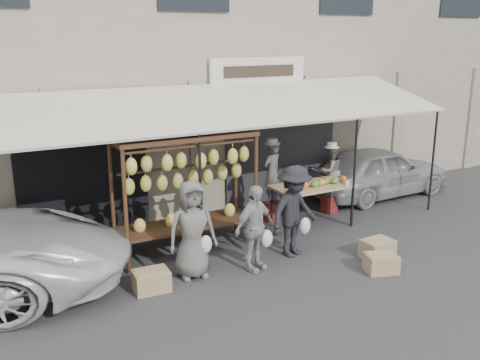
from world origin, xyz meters
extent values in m
plane|color=#2D2D30|center=(0.00, 0.00, 0.00)|extent=(90.00, 90.00, 0.00)
cube|color=tan|center=(0.00, 6.50, 3.50)|extent=(24.00, 6.00, 7.00)
cube|color=#232328|center=(2.20, 3.46, 1.25)|extent=(3.00, 0.10, 2.50)
cube|color=black|center=(-2.50, 3.46, 1.25)|extent=(2.60, 0.10, 2.50)
cube|color=silver|center=(1.50, 3.40, 3.15)|extent=(2.40, 0.10, 0.60)
cube|color=beige|center=(0.00, 2.30, 2.60)|extent=(10.00, 2.34, 0.63)
cylinder|color=black|center=(-1.00, 1.15, 1.15)|extent=(0.05, 0.05, 2.30)
cylinder|color=black|center=(2.50, 1.15, 1.15)|extent=(0.05, 0.05, 2.30)
cylinder|color=black|center=(4.80, 1.15, 1.15)|extent=(0.05, 0.05, 2.30)
cylinder|color=#3A2214|center=(-2.35, 1.17, 1.10)|extent=(0.07, 0.07, 2.20)
cylinder|color=#3A2214|center=(0.15, 1.17, 1.10)|extent=(0.07, 0.07, 2.20)
cylinder|color=#3A2214|center=(-2.35, 1.97, 1.10)|extent=(0.07, 0.07, 2.20)
cylinder|color=#3A2214|center=(0.15, 1.97, 1.10)|extent=(0.07, 0.07, 2.20)
cube|color=#3A2214|center=(-1.10, 1.57, 2.20)|extent=(2.60, 0.90, 0.07)
cylinder|color=#3A2214|center=(-1.10, 1.22, 2.08)|extent=(2.50, 0.05, 0.05)
cylinder|color=#3A2214|center=(-1.10, 1.92, 2.08)|extent=(2.50, 0.05, 0.05)
cylinder|color=#3A2214|center=(-1.10, 1.57, 1.65)|extent=(2.50, 0.05, 0.05)
cube|color=#3A2214|center=(-1.10, 1.57, 0.55)|extent=(2.50, 0.80, 0.05)
ellipsoid|color=#DECB5C|center=(-2.20, 1.22, 1.86)|extent=(0.20, 0.18, 0.30)
ellipsoid|color=#DECB5C|center=(-1.89, 1.37, 1.84)|extent=(0.20, 0.18, 0.30)
ellipsoid|color=#DECB5C|center=(-1.57, 1.22, 1.85)|extent=(0.20, 0.18, 0.30)
ellipsoid|color=#DECB5C|center=(-1.26, 1.37, 1.82)|extent=(0.20, 0.18, 0.30)
ellipsoid|color=#DECB5C|center=(-0.95, 1.22, 1.81)|extent=(0.20, 0.18, 0.30)
ellipsoid|color=#DECB5C|center=(-0.63, 1.37, 1.81)|extent=(0.20, 0.18, 0.30)
ellipsoid|color=#DECB5C|center=(-0.32, 1.22, 1.82)|extent=(0.20, 0.18, 0.30)
ellipsoid|color=#DECB5C|center=(0.00, 1.37, 1.80)|extent=(0.20, 0.18, 0.30)
ellipsoid|color=#DECB5C|center=(-2.15, 1.57, 1.42)|extent=(0.20, 0.18, 0.30)
ellipsoid|color=#DECB5C|center=(-1.85, 1.57, 1.43)|extent=(0.20, 0.18, 0.30)
ellipsoid|color=#DECB5C|center=(-1.55, 1.57, 1.40)|extent=(0.20, 0.18, 0.30)
ellipsoid|color=#DECB5C|center=(-1.25, 1.57, 1.40)|extent=(0.20, 0.18, 0.30)
ellipsoid|color=#DECB5C|center=(-0.95, 1.57, 1.42)|extent=(0.20, 0.18, 0.30)
ellipsoid|color=#DECB5C|center=(-0.65, 1.57, 1.40)|extent=(0.20, 0.18, 0.30)
ellipsoid|color=#DECB5C|center=(-0.35, 1.57, 1.44)|extent=(0.20, 0.18, 0.30)
ellipsoid|color=#DECB5C|center=(-0.05, 1.57, 1.45)|extent=(0.20, 0.18, 0.30)
cube|color=tan|center=(1.79, 1.60, 0.88)|extent=(1.70, 0.90, 0.05)
cylinder|color=black|center=(1.02, 1.23, 0.42)|extent=(0.04, 0.04, 0.85)
cylinder|color=black|center=(2.56, 1.23, 0.42)|extent=(0.04, 0.04, 0.85)
cylinder|color=black|center=(1.02, 1.97, 0.42)|extent=(0.04, 0.04, 0.85)
cylinder|color=black|center=(2.56, 1.97, 0.42)|extent=(0.04, 0.04, 0.85)
ellipsoid|color=orange|center=(1.11, 1.36, 0.97)|extent=(0.18, 0.14, 0.14)
ellipsoid|color=orange|center=(1.28, 1.34, 0.97)|extent=(0.18, 0.14, 0.14)
ellipsoid|color=orange|center=(1.48, 1.47, 0.97)|extent=(0.18, 0.14, 0.14)
ellipsoid|color=#598C33|center=(1.72, 1.44, 0.97)|extent=(0.18, 0.14, 0.14)
ellipsoid|color=gold|center=(1.90, 1.47, 0.97)|extent=(0.18, 0.14, 0.14)
ellipsoid|color=#598C33|center=(2.04, 1.50, 0.97)|extent=(0.18, 0.14, 0.14)
ellipsoid|color=#598C33|center=(2.24, 1.44, 0.97)|extent=(0.18, 0.14, 0.14)
ellipsoid|color=orange|center=(2.48, 1.48, 0.97)|extent=(0.18, 0.14, 0.14)
imported|color=#53514F|center=(1.19, 2.27, 1.08)|extent=(0.56, 0.46, 1.34)
imported|color=gray|center=(2.66, 2.13, 0.98)|extent=(0.57, 0.45, 1.15)
imported|color=#62605D|center=(-1.44, 0.55, 0.83)|extent=(0.86, 0.61, 1.67)
imported|color=#A1A1A1|center=(-0.40, 0.28, 0.76)|extent=(0.96, 0.61, 1.52)
imported|color=black|center=(0.54, 0.48, 0.85)|extent=(1.23, 0.90, 1.70)
cube|color=maroon|center=(1.19, 2.27, 0.21)|extent=(0.37, 0.37, 0.41)
cube|color=maroon|center=(2.66, 2.13, 0.20)|extent=(0.30, 0.30, 0.40)
cube|color=tan|center=(1.46, -0.85, 0.16)|extent=(0.62, 0.55, 0.31)
cube|color=tan|center=(1.84, -0.35, 0.17)|extent=(0.56, 0.43, 0.33)
cube|color=tan|center=(-2.23, 0.39, 0.17)|extent=(0.58, 0.46, 0.33)
imported|color=#9F9FA4|center=(4.53, 2.57, 0.64)|extent=(3.81, 1.63, 1.28)
camera|label=1|loc=(-4.73, -7.09, 3.96)|focal=40.00mm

